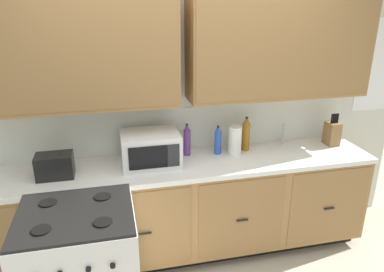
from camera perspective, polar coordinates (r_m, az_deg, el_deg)
wall_unit at (r=3.12m, az=-1.62°, el=10.04°), size 4.47×0.40×2.54m
counter_run at (r=3.37m, az=-0.73°, el=-11.04°), size 3.30×0.64×0.92m
stove_range at (r=2.82m, az=-16.62°, el=-19.36°), size 0.76×0.68×0.95m
microwave at (r=3.10m, az=-6.44°, el=-1.95°), size 0.48×0.37×0.28m
toaster at (r=3.07m, az=-20.43°, el=-4.33°), size 0.28×0.18×0.19m
knife_block at (r=3.75m, az=20.82°, el=0.43°), size 0.11×0.14×0.31m
sink_faucet at (r=3.62m, az=13.85°, el=0.28°), size 0.02×0.02×0.20m
paper_towel_roll at (r=3.30m, az=6.64°, el=-0.71°), size 0.12×0.12×0.26m
bottle_violet at (r=3.26m, az=-0.78°, el=-0.60°), size 0.06×0.06×0.29m
bottle_amber at (r=3.40m, az=8.33°, el=0.30°), size 0.07×0.07×0.32m
bottle_blue at (r=3.30m, az=4.02°, el=-0.65°), size 0.06×0.06×0.26m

